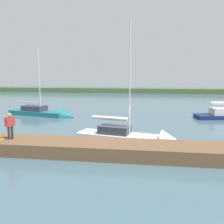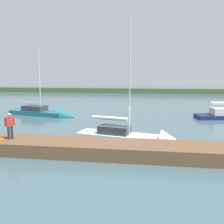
# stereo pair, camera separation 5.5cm
# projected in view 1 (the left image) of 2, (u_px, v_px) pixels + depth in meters

# --- Properties ---
(ground_plane) EXTENTS (200.00, 200.00, 0.00)m
(ground_plane) POSITION_uv_depth(u_px,v_px,m) (124.00, 138.00, 18.85)
(ground_plane) COLOR #42606B
(far_shoreline) EXTENTS (180.00, 8.00, 2.40)m
(far_shoreline) POSITION_uv_depth(u_px,v_px,m) (142.00, 92.00, 65.41)
(far_shoreline) COLOR #4C603D
(far_shoreline) RESTS_ON ground_plane
(dock_pier) EXTENTS (26.79, 2.55, 0.79)m
(dock_pier) POSITION_uv_depth(u_px,v_px,m) (117.00, 149.00, 14.75)
(dock_pier) COLOR brown
(dock_pier) RESTS_ON ground_plane
(sailboat_far_right) EXTENTS (8.18, 3.60, 9.51)m
(sailboat_far_right) POSITION_uv_depth(u_px,v_px,m) (137.00, 139.00, 18.20)
(sailboat_far_right) COLOR white
(sailboat_far_right) RESTS_ON ground_plane
(sailboat_outer_mooring) EXTENTS (8.70, 3.93, 8.60)m
(sailboat_outer_mooring) POSITION_uv_depth(u_px,v_px,m) (46.00, 114.00, 28.98)
(sailboat_outer_mooring) COLOR #1E6B75
(sailboat_outer_mooring) RESTS_ON ground_plane
(person_on_dock) EXTENTS (0.46, 0.49, 1.64)m
(person_on_dock) POSITION_uv_depth(u_px,v_px,m) (10.00, 124.00, 15.39)
(person_on_dock) COLOR #28282D
(person_on_dock) RESTS_ON dock_pier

